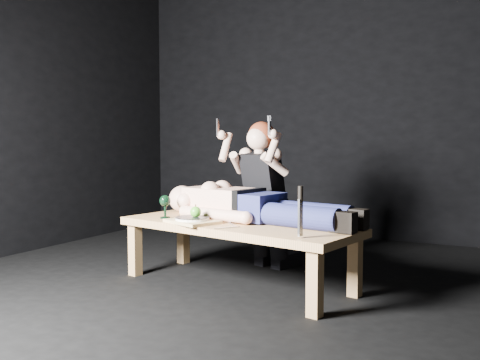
{
  "coord_description": "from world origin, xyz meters",
  "views": [
    {
      "loc": [
        1.46,
        -3.01,
        1.01
      ],
      "look_at": [
        -0.22,
        0.29,
        0.75
      ],
      "focal_mm": 38.99,
      "sensor_mm": 36.0,
      "label": 1
    }
  ],
  "objects": [
    {
      "name": "carving_knife",
      "position": [
        0.39,
        -0.12,
        0.6
      ],
      "size": [
        0.05,
        0.05,
        0.31
      ],
      "primitive_type": null,
      "rotation": [
        0.0,
        0.0,
        -0.19
      ],
      "color": "#B2B2B7",
      "rests_on": "table"
    },
    {
      "name": "fork_flat",
      "position": [
        -0.61,
        0.13,
        0.45
      ],
      "size": [
        0.07,
        0.18,
        0.01
      ],
      "primitive_type": "cube",
      "rotation": [
        0.0,
        0.0,
        -0.31
      ],
      "color": "#B2B2B7",
      "rests_on": "table"
    },
    {
      "name": "knife_flat",
      "position": [
        -0.17,
        -0.0,
        0.45
      ],
      "size": [
        0.12,
        0.16,
        0.01
      ],
      "primitive_type": "cube",
      "rotation": [
        0.0,
        0.0,
        -0.62
      ],
      "color": "#B2B2B7",
      "rests_on": "table"
    },
    {
      "name": "kneeling_woman",
      "position": [
        -0.23,
        0.82,
        0.61
      ],
      "size": [
        0.82,
        0.88,
        1.22
      ],
      "primitive_type": null,
      "rotation": [
        0.0,
        0.0,
        -0.28
      ],
      "color": "black",
      "rests_on": "ground"
    },
    {
      "name": "lying_man",
      "position": [
        -0.14,
        0.38,
        0.59
      ],
      "size": [
        1.89,
        0.89,
        0.27
      ],
      "primitive_type": null,
      "rotation": [
        0.0,
        0.0,
        -0.19
      ],
      "color": "beige",
      "rests_on": "table"
    },
    {
      "name": "apple",
      "position": [
        -0.47,
        0.09,
        0.53
      ],
      "size": [
        0.08,
        0.08,
        0.08
      ],
      "primitive_type": "sphere",
      "color": "green",
      "rests_on": "plate"
    },
    {
      "name": "table",
      "position": [
        -0.22,
        0.24,
        0.23
      ],
      "size": [
        1.84,
        0.98,
        0.45
      ],
      "primitive_type": "cube",
      "rotation": [
        0.0,
        0.0,
        -0.19
      ],
      "color": "tan",
      "rests_on": "ground"
    },
    {
      "name": "goblet",
      "position": [
        -0.79,
        0.18,
        0.54
      ],
      "size": [
        0.1,
        0.1,
        0.18
      ],
      "primitive_type": null,
      "rotation": [
        0.0,
        0.0,
        -0.19
      ],
      "color": "black",
      "rests_on": "table"
    },
    {
      "name": "serving_tray",
      "position": [
        -0.49,
        0.08,
        0.46
      ],
      "size": [
        0.43,
        0.37,
        0.02
      ],
      "primitive_type": "cube",
      "rotation": [
        0.0,
        0.0,
        -0.38
      ],
      "color": "tan",
      "rests_on": "table"
    },
    {
      "name": "plate",
      "position": [
        -0.49,
        0.08,
        0.48
      ],
      "size": [
        0.31,
        0.31,
        0.02
      ],
      "primitive_type": "cylinder",
      "rotation": [
        0.0,
        0.0,
        -0.38
      ],
      "color": "white",
      "rests_on": "serving_tray"
    },
    {
      "name": "ground",
      "position": [
        0.0,
        0.0,
        0.0
      ],
      "size": [
        5.0,
        5.0,
        0.0
      ],
      "primitive_type": "plane",
      "color": "black",
      "rests_on": "ground"
    },
    {
      "name": "spoon_flat",
      "position": [
        -0.2,
        0.12,
        0.45
      ],
      "size": [
        0.14,
        0.15,
        0.01
      ],
      "primitive_type": "cube",
      "rotation": [
        0.0,
        0.0,
        0.77
      ],
      "color": "#B2B2B7",
      "rests_on": "table"
    },
    {
      "name": "back_wall",
      "position": [
        0.0,
        2.5,
        1.5
      ],
      "size": [
        5.0,
        0.0,
        5.0
      ],
      "primitive_type": "plane",
      "rotation": [
        1.57,
        0.0,
        0.0
      ],
      "color": "black",
      "rests_on": "ground"
    }
  ]
}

